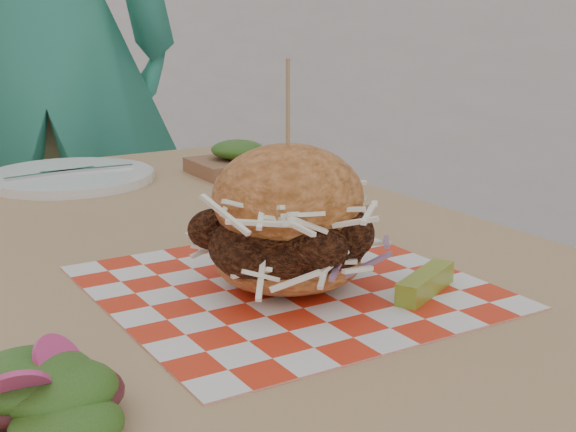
% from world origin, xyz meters
% --- Properties ---
extents(diner, '(0.78, 0.63, 1.87)m').
position_xyz_m(diner, '(0.22, 0.90, 0.94)').
color(diner, '#329073').
rests_on(diner, ground).
extents(patio_table, '(0.80, 1.20, 0.75)m').
position_xyz_m(patio_table, '(0.06, -0.26, 0.67)').
color(patio_table, tan).
rests_on(patio_table, ground).
extents(patio_chair, '(0.50, 0.51, 0.95)m').
position_xyz_m(patio_chair, '(0.08, 0.80, 0.55)').
color(patio_chair, tan).
rests_on(patio_chair, ground).
extents(paper_liner, '(0.36, 0.36, 0.00)m').
position_xyz_m(paper_liner, '(0.10, -0.45, 0.75)').
color(paper_liner, red).
rests_on(paper_liner, patio_table).
extents(sandwich, '(0.20, 0.20, 0.23)m').
position_xyz_m(sandwich, '(0.10, -0.45, 0.81)').
color(sandwich, '#D1793B').
rests_on(sandwich, paper_liner).
extents(pickle_spear, '(0.09, 0.06, 0.02)m').
position_xyz_m(pickle_spear, '(0.20, -0.54, 0.76)').
color(pickle_spear, olive).
rests_on(pickle_spear, paper_liner).
extents(side_salad, '(0.13, 0.14, 0.05)m').
position_xyz_m(side_salad, '(-0.18, -0.60, 0.76)').
color(side_salad, '#3F1419').
rests_on(side_salad, patio_table).
extents(place_setting, '(0.27, 0.27, 0.02)m').
position_xyz_m(place_setting, '(0.06, 0.16, 0.76)').
color(place_setting, white).
rests_on(place_setting, patio_table).
extents(kraft_tray, '(0.15, 0.12, 0.06)m').
position_xyz_m(kraft_tray, '(0.32, 0.08, 0.77)').
color(kraft_tray, brown).
rests_on(kraft_tray, patio_table).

